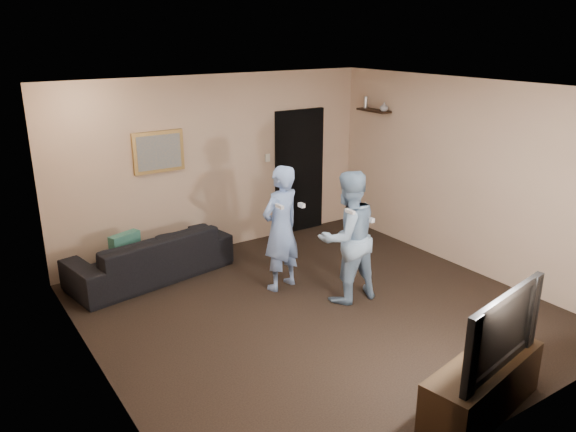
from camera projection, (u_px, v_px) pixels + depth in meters
ground at (317, 311)px, 6.69m from camera, size 5.00×5.00×0.00m
ceiling at (321, 89)px, 5.87m from camera, size 5.00×5.00×0.04m
wall_back at (218, 165)px, 8.26m from camera, size 5.00×0.04×2.60m
wall_front at (513, 288)px, 4.31m from camera, size 5.00×0.04×2.60m
wall_left at (93, 254)px, 4.97m from camera, size 0.04×5.00×2.60m
wall_right at (467, 176)px, 7.60m from camera, size 0.04×5.00×2.60m
sofa at (150, 255)px, 7.52m from camera, size 2.27×1.20×0.63m
throw_pillow at (125, 249)px, 7.30m from camera, size 0.44×0.27×0.42m
painting_frame at (158, 152)px, 7.67m from camera, size 0.72×0.05×0.57m
painting_canvas at (159, 152)px, 7.65m from camera, size 0.62×0.01×0.47m
doorway at (299, 172)px, 9.09m from camera, size 0.90×0.06×2.00m
light_switch at (268, 158)px, 8.68m from camera, size 0.08×0.02×0.12m
wall_shelf at (374, 110)px, 8.74m from camera, size 0.20×0.60×0.03m
shelf_vase at (384, 107)px, 8.54m from camera, size 0.16×0.16×0.13m
shelf_figurine at (366, 102)px, 8.86m from camera, size 0.06×0.06×0.18m
tv_console at (482, 387)px, 4.86m from camera, size 1.42×0.68×0.49m
television at (490, 326)px, 4.67m from camera, size 1.21×0.37×0.69m
wii_player_left at (281, 228)px, 7.06m from camera, size 0.66×0.55×1.62m
wii_player_right at (347, 237)px, 6.74m from camera, size 0.83×0.66×1.63m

